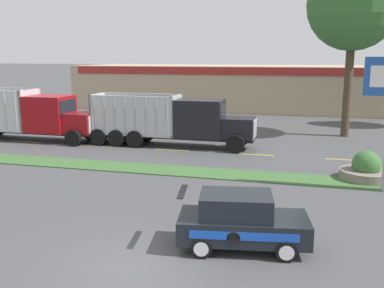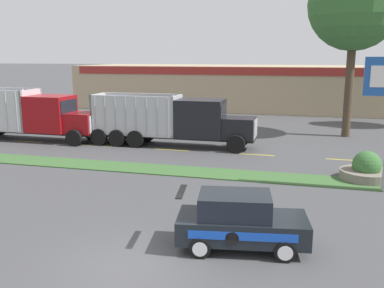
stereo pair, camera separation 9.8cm
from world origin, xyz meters
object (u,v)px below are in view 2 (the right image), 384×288
Objects in this scene: dump_truck_mid at (185,122)px; rally_car at (240,221)px; dump_truck_trail at (38,117)px; stone_planter at (366,170)px.

dump_truck_mid is 15.68m from rally_car.
rally_car is at bearing -39.86° from dump_truck_trail.
dump_truck_trail is at bearing 167.58° from stone_planter.
dump_truck_mid is 10.77m from dump_truck_trail.
dump_truck_mid reaches higher than rally_car.
dump_truck_mid is 4.41× the size of stone_planter.
rally_car is 10.40m from stone_planter.
dump_truck_mid reaches higher than stone_planter.
stone_planter is (4.88, 9.18, -0.42)m from rally_car.
dump_truck_trail reaches higher than dump_truck_mid.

